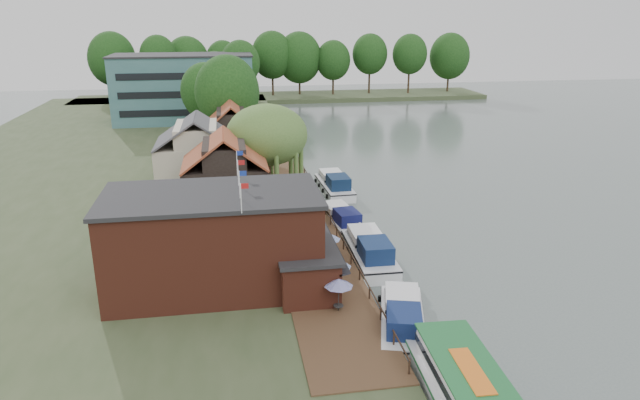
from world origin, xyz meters
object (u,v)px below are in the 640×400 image
swan (461,351)px  hotel_block (184,88)px  cottage_a (225,176)px  umbrella_5 (312,223)px  umbrella_3 (328,247)px  cruiser_3 (334,182)px  cottage_c (232,137)px  willow (267,153)px  cruiser_0 (403,314)px  cruiser_2 (341,216)px  cottage_b (198,154)px  umbrella_1 (337,275)px  umbrella_2 (321,261)px  cruiser_1 (370,247)px  umbrella_6 (314,212)px  umbrella_4 (314,235)px  pub (242,239)px  umbrella_0 (339,295)px

swan → hotel_block: bearing=104.6°
cottage_a → umbrella_5: (7.49, -6.41, -2.96)m
cottage_a → umbrella_3: bearing=-56.4°
hotel_block → cruiser_3: bearing=-67.0°
cruiser_3 → swan: 34.80m
cottage_c → umbrella_3: (6.97, -31.01, -2.96)m
cottage_a → willow: bearing=48.0°
cruiser_0 → cruiser_2: size_ratio=1.05×
cottage_a → cottage_b: 10.44m
umbrella_1 → umbrella_2: bearing=104.1°
cottage_c → umbrella_5: 26.39m
cruiser_1 → umbrella_6: bearing=118.0°
willow → umbrella_4: size_ratio=4.39×
umbrella_4 → swan: umbrella_4 is taller
pub → cruiser_1: pub is taller
cottage_c → cottage_b: bearing=-114.0°
umbrella_4 → cruiser_1: 4.86m
cottage_a → cruiser_0: 24.78m
cottage_a → cruiser_2: size_ratio=0.91×
pub → cottage_a: cottage_a is taller
umbrella_2 → cruiser_3: 24.99m
umbrella_3 → cruiser_2: size_ratio=0.25×
cruiser_2 → swan: size_ratio=21.51×
cottage_b → swan: (17.07, -35.09, -5.03)m
umbrella_1 → umbrella_3: 5.29m
umbrella_2 → pub: bearing=-176.6°
cottage_b → willow: 9.07m
pub → umbrella_3: (6.97, 2.99, -2.36)m
cruiser_2 → cottage_c: bearing=108.3°
umbrella_0 → umbrella_1: (0.46, 3.02, 0.00)m
pub → umbrella_2: size_ratio=8.14×
umbrella_0 → umbrella_6: (1.03, 17.01, 0.00)m
cottage_b → umbrella_4: cottage_b is taller
pub → willow: size_ratio=1.92×
umbrella_6 → umbrella_1: bearing=-92.3°
umbrella_3 → umbrella_6: 8.71m
willow → umbrella_6: size_ratio=4.39×
cruiser_0 → cruiser_1: size_ratio=0.92×
cottage_b → cruiser_3: size_ratio=0.92×
cottage_a → willow: 6.80m
umbrella_4 → cruiser_3: bearing=74.0°
umbrella_0 → umbrella_2: (-0.21, 5.67, 0.00)m
umbrella_6 → willow: bearing=114.2°
umbrella_0 → cruiser_0: bearing=-18.5°
umbrella_0 → umbrella_3: (0.77, 8.30, 0.00)m
umbrella_2 → cruiser_2: (4.15, 12.78, -1.15)m
cruiser_1 → cruiser_2: cruiser_1 is taller
hotel_block → cruiser_2: size_ratio=2.68×
cottage_a → umbrella_1: (7.66, -17.29, -2.96)m
umbrella_2 → umbrella_1: bearing=-75.9°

